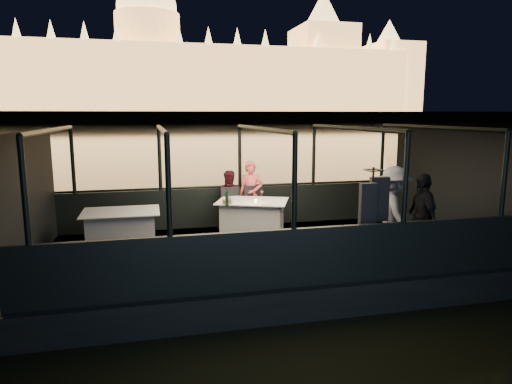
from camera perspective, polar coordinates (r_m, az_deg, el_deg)
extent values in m
plane|color=black|center=(88.30, -12.23, 7.50)|extent=(500.00, 500.00, 0.00)
cube|color=black|center=(9.02, 0.60, -10.18)|extent=(8.60, 4.40, 1.00)
cube|color=black|center=(8.87, 0.61, -7.26)|extent=(8.00, 4.00, 0.04)
cube|color=black|center=(10.64, -2.01, -1.77)|extent=(8.00, 0.08, 0.90)
cube|color=black|center=(6.89, 4.70, -8.22)|extent=(8.00, 0.08, 0.90)
cube|color=#423D33|center=(218.24, -13.09, 8.92)|extent=(400.00, 140.00, 6.00)
cube|color=white|center=(9.70, -0.44, -3.29)|extent=(1.74, 1.52, 0.77)
cube|color=silver|center=(9.09, -16.43, -4.59)|extent=(1.44, 1.05, 0.76)
cube|color=black|center=(10.04, -3.06, -2.47)|extent=(0.53, 0.53, 0.96)
cube|color=black|center=(10.15, -0.07, -2.33)|extent=(0.56, 0.56, 0.97)
imported|color=#F15857|center=(10.34, -0.64, -0.41)|extent=(0.64, 0.54, 1.53)
imported|color=#3A1019|center=(10.25, -3.15, -0.51)|extent=(0.66, 0.53, 1.33)
imported|color=silver|center=(8.53, 16.87, -2.33)|extent=(0.78, 1.16, 1.67)
imported|color=black|center=(8.52, 20.03, -2.52)|extent=(0.50, 0.96, 1.56)
cylinder|color=#12331B|center=(9.15, -3.63, -0.71)|extent=(0.09, 0.09, 0.33)
cylinder|color=olive|center=(9.31, -3.62, -1.23)|extent=(0.25, 0.25, 0.08)
cylinder|color=#FFB03F|center=(9.37, -0.04, -1.14)|extent=(0.06, 0.06, 0.08)
cylinder|color=silver|center=(9.27, 1.28, -1.46)|extent=(0.24, 0.24, 0.01)
cylinder|color=silver|center=(9.54, -2.56, -1.14)|extent=(0.27, 0.27, 0.02)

